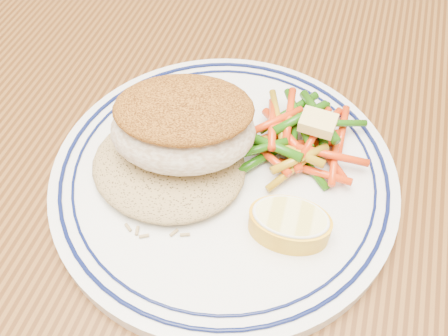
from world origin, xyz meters
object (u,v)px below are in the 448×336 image
at_px(plate, 224,176).
at_px(lemon_wedge, 290,223).
at_px(fish_fillet, 183,125).
at_px(vegetable_pile, 298,137).
at_px(rice_pilaf, 168,163).
at_px(dining_table, 231,220).

distance_m(plate, lemon_wedge, 0.07).
distance_m(fish_fillet, vegetable_pile, 0.09).
bearing_deg(plate, fish_fillet, 179.47).
xyz_separation_m(plate, fish_fillet, (-0.03, 0.00, 0.05)).
bearing_deg(rice_pilaf, vegetable_pile, 30.76).
height_order(dining_table, plate, plate).
distance_m(plate, rice_pilaf, 0.05).
height_order(fish_fillet, lemon_wedge, fish_fillet).
height_order(plate, fish_fillet, fish_fillet).
bearing_deg(rice_pilaf, lemon_wedge, -14.67).
xyz_separation_m(fish_fillet, lemon_wedge, (0.09, -0.04, -0.03)).
xyz_separation_m(plate, vegetable_pile, (0.05, 0.04, 0.02)).
bearing_deg(vegetable_pile, plate, -140.28).
bearing_deg(vegetable_pile, lemon_wedge, -81.99).
bearing_deg(dining_table, plate, -87.66).
bearing_deg(fish_fillet, dining_table, 41.05).
xyz_separation_m(dining_table, fish_fillet, (-0.03, -0.03, 0.16)).
distance_m(rice_pilaf, fish_fillet, 0.04).
height_order(rice_pilaf, lemon_wedge, same).
distance_m(dining_table, plate, 0.11).
distance_m(fish_fillet, lemon_wedge, 0.10).
bearing_deg(plate, dining_table, 92.34).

